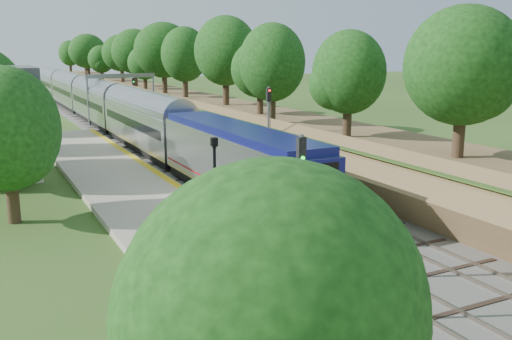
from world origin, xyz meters
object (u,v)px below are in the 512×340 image
lamppost_mid (344,258)px  lamppost_far (215,189)px  signal_gantry (121,85)px  signal_farside (269,119)px  train (99,106)px  signal_platform (301,190)px

lamppost_mid → lamppost_far: 10.57m
signal_gantry → signal_farside: (3.73, -31.25, -0.84)m
train → lamppost_mid: lamppost_mid is taller
signal_platform → signal_farside: 21.82m
lamppost_mid → signal_gantry: bearing=83.9°
lamppost_mid → signal_platform: signal_platform is taller
signal_platform → signal_farside: bearing=65.4°
signal_gantry → lamppost_mid: size_ratio=1.81×
train → lamppost_mid: (-3.39, -56.16, 0.17)m
signal_gantry → signal_farside: bearing=-83.2°
signal_gantry → train: size_ratio=0.08×
signal_gantry → signal_platform: (-5.37, -51.08, -0.92)m
lamppost_mid → signal_platform: (0.49, 3.68, 1.45)m
lamppost_mid → train: bearing=86.5°
lamppost_far → lamppost_mid: bearing=-88.5°
signal_gantry → lamppost_mid: signal_gantry is taller
lamppost_mid → signal_platform: bearing=82.4°
train → lamppost_far: lamppost_far is taller
train → signal_farside: signal_farside is taller
lamppost_mid → lamppost_far: lamppost_far is taller
signal_gantry → signal_farside: size_ratio=1.33×
signal_gantry → signal_platform: bearing=-96.0°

